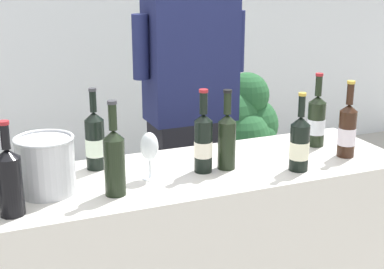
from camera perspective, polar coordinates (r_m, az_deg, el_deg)
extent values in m
cube|color=silver|center=(4.62, -14.31, 12.55)|extent=(8.00, 0.10, 2.80)
cylinder|color=black|center=(2.61, 12.52, 1.04)|extent=(0.08, 0.08, 0.20)
cone|color=black|center=(2.58, 12.69, 3.52)|extent=(0.08, 0.08, 0.03)
cylinder|color=black|center=(2.56, 12.78, 4.84)|extent=(0.03, 0.03, 0.09)
cylinder|color=maroon|center=(2.55, 12.85, 5.97)|extent=(0.03, 0.03, 0.01)
cylinder|color=silver|center=(2.61, 12.51, 0.83)|extent=(0.08, 0.08, 0.07)
cylinder|color=black|center=(2.02, -7.87, -3.32)|extent=(0.08, 0.08, 0.21)
cone|color=black|center=(1.98, -8.01, -0.01)|extent=(0.08, 0.08, 0.03)
cylinder|color=black|center=(1.96, -8.09, 1.77)|extent=(0.03, 0.03, 0.09)
cylinder|color=#333338|center=(1.95, -8.15, 3.27)|extent=(0.03, 0.03, 0.01)
cylinder|color=black|center=(2.49, 15.49, 0.06)|extent=(0.07, 0.07, 0.20)
cone|color=black|center=(2.46, 15.70, 2.63)|extent=(0.07, 0.07, 0.03)
cylinder|color=black|center=(2.45, 15.81, 3.98)|extent=(0.03, 0.03, 0.09)
cylinder|color=#B79333|center=(2.44, 15.91, 5.14)|extent=(0.03, 0.03, 0.01)
cylinder|color=silver|center=(2.49, 15.47, -0.16)|extent=(0.08, 0.08, 0.08)
cylinder|color=black|center=(2.22, 1.15, -1.22)|extent=(0.07, 0.07, 0.21)
cone|color=black|center=(2.19, 1.17, 1.75)|extent=(0.07, 0.07, 0.03)
cylinder|color=black|center=(2.17, 1.18, 3.21)|extent=(0.03, 0.03, 0.09)
cylinder|color=maroon|center=(2.16, 1.19, 4.47)|extent=(0.04, 0.04, 0.01)
cylinder|color=#ECE3CA|center=(2.22, 1.15, -1.48)|extent=(0.07, 0.07, 0.06)
cylinder|color=black|center=(1.94, -18.02, -5.06)|extent=(0.08, 0.08, 0.20)
cone|color=black|center=(1.90, -18.34, -1.84)|extent=(0.08, 0.08, 0.03)
cylinder|color=black|center=(1.88, -18.49, -0.23)|extent=(0.03, 0.03, 0.08)
cylinder|color=maroon|center=(1.87, -18.63, 1.14)|extent=(0.03, 0.03, 0.01)
cylinder|color=black|center=(2.26, 3.55, -1.11)|extent=(0.07, 0.07, 0.20)
cone|color=black|center=(2.23, 3.60, 1.68)|extent=(0.07, 0.07, 0.03)
cylinder|color=black|center=(2.21, 3.63, 3.17)|extent=(0.03, 0.03, 0.09)
cylinder|color=black|center=(2.20, 3.66, 4.42)|extent=(0.04, 0.04, 0.01)
cylinder|color=black|center=(2.29, -9.83, -1.01)|extent=(0.08, 0.08, 0.20)
cone|color=black|center=(2.25, -9.98, 1.87)|extent=(0.08, 0.08, 0.03)
cylinder|color=black|center=(2.24, -10.06, 3.32)|extent=(0.03, 0.03, 0.08)
cylinder|color=#333338|center=(2.23, -10.12, 4.52)|extent=(0.03, 0.03, 0.01)
cylinder|color=silver|center=(2.29, -9.81, -1.25)|extent=(0.08, 0.08, 0.07)
cylinder|color=black|center=(2.28, 10.87, -1.33)|extent=(0.08, 0.08, 0.19)
cone|color=black|center=(2.25, 11.03, 1.37)|extent=(0.08, 0.08, 0.03)
cylinder|color=black|center=(2.23, 11.11, 2.84)|extent=(0.03, 0.03, 0.08)
cylinder|color=#B79333|center=(2.22, 11.18, 4.05)|extent=(0.03, 0.03, 0.01)
cylinder|color=#EFEBC6|center=(2.28, 10.86, -1.55)|extent=(0.08, 0.08, 0.07)
cylinder|color=silver|center=(2.19, -4.28, -4.43)|extent=(0.06, 0.06, 0.00)
cylinder|color=silver|center=(2.17, -4.30, -3.45)|extent=(0.01, 0.01, 0.08)
ellipsoid|color=silver|center=(2.14, -4.35, -1.23)|extent=(0.07, 0.07, 0.11)
ellipsoid|color=maroon|center=(2.15, -4.34, -1.72)|extent=(0.05, 0.05, 0.04)
cylinder|color=silver|center=(2.09, -14.66, -3.15)|extent=(0.21, 0.21, 0.20)
torus|color=silver|center=(2.05, -14.88, -0.40)|extent=(0.22, 0.22, 0.01)
cube|color=black|center=(3.07, -0.15, -6.99)|extent=(0.40, 0.25, 0.95)
cube|color=#191E47|center=(2.84, -0.16, 7.69)|extent=(0.45, 0.25, 0.63)
cylinder|color=#191E47|center=(2.94, 4.60, 9.44)|extent=(0.08, 0.08, 0.31)
cylinder|color=#191E47|center=(2.74, -5.27, 8.86)|extent=(0.08, 0.08, 0.31)
cylinder|color=brown|center=(3.90, 4.69, -7.13)|extent=(0.34, 0.34, 0.26)
sphere|color=#23562D|center=(3.68, 3.50, 1.82)|extent=(0.43, 0.43, 0.43)
sphere|color=#23562D|center=(3.70, 4.77, 0.47)|extent=(0.28, 0.28, 0.28)
sphere|color=#23562D|center=(3.77, 6.01, 1.05)|extent=(0.37, 0.37, 0.37)
sphere|color=#23562D|center=(3.69, 5.63, 4.07)|extent=(0.29, 0.29, 0.29)
sphere|color=#23562D|center=(3.72, 6.21, -0.55)|extent=(0.32, 0.32, 0.32)
sphere|color=#23562D|center=(3.64, 5.08, -0.33)|extent=(0.37, 0.37, 0.37)
cylinder|color=#4C3823|center=(3.74, 4.85, -1.11)|extent=(0.05, 0.05, 0.60)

